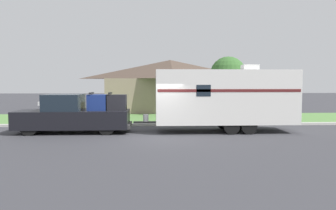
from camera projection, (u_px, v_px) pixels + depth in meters
ground_plane at (158, 136)px, 15.64m from camera, size 120.00×120.00×0.00m
curb_strip at (157, 125)px, 19.37m from camera, size 80.00×0.30×0.14m
lawn_strip at (156, 119)px, 23.01m from camera, size 80.00×7.00×0.03m
house_across_street at (170, 84)px, 30.05m from camera, size 11.77×8.30×4.59m
pickup_truck at (75, 115)px, 16.72m from camera, size 5.76×2.01×2.06m
travel_trailer at (225, 97)px, 17.02m from camera, size 8.34×2.25×3.48m
mailbox at (42, 107)px, 19.78m from camera, size 0.48×0.20×1.39m
tree_in_yard at (228, 75)px, 21.69m from camera, size 2.39×2.39×4.28m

